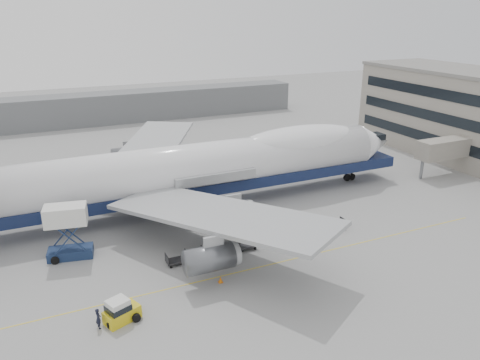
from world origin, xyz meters
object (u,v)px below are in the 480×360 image
baggage_tug (120,311)px  ground_worker (98,318)px  airliner (204,167)px  catering_truck (67,228)px

baggage_tug → ground_worker: size_ratio=1.80×
airliner → ground_worker: airliner is taller
airliner → baggage_tug: size_ratio=19.88×
airliner → catering_truck: size_ratio=11.11×
airliner → ground_worker: (-17.52, -21.27, -4.69)m
airliner → catering_truck: (-18.41, -7.48, -2.19)m
airliner → catering_truck: 19.99m
airliner → baggage_tug: (-15.64, -21.12, -4.65)m
airliner → catering_truck: airliner is taller
airliner → baggage_tug: airliner is taller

